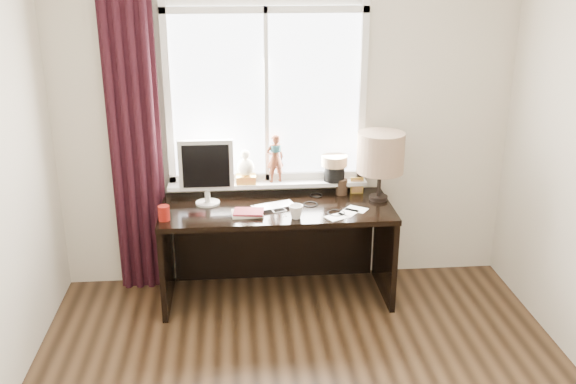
{
  "coord_description": "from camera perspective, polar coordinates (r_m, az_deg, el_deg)",
  "views": [
    {
      "loc": [
        -0.4,
        -2.75,
        2.47
      ],
      "look_at": [
        -0.05,
        1.25,
        1.0
      ],
      "focal_mm": 40.0,
      "sensor_mm": 36.0,
      "label": 1
    }
  ],
  "objects": [
    {
      "name": "icon_frame",
      "position": [
        4.98,
        6.14,
        0.58
      ],
      "size": [
        0.1,
        0.02,
        0.13
      ],
      "color": "gold",
      "rests_on": "desk"
    },
    {
      "name": "table_lamp",
      "position": [
        4.79,
        8.23,
        3.41
      ],
      "size": [
        0.35,
        0.35,
        0.52
      ],
      "color": "black",
      "rests_on": "desk"
    },
    {
      "name": "notebook_stack",
      "position": [
        4.57,
        -3.59,
        -1.85
      ],
      "size": [
        0.24,
        0.18,
        0.03
      ],
      "color": "beige",
      "rests_on": "desk"
    },
    {
      "name": "loose_papers",
      "position": [
        4.62,
        5.29,
        -1.86
      ],
      "size": [
        0.35,
        0.31,
        0.0
      ],
      "color": "white",
      "rests_on": "desk"
    },
    {
      "name": "curtain",
      "position": [
        4.91,
        -13.39,
        3.52
      ],
      "size": [
        0.38,
        0.09,
        2.25
      ],
      "color": "black",
      "rests_on": "floor"
    },
    {
      "name": "window",
      "position": [
        4.85,
        -1.89,
        6.2
      ],
      "size": [
        1.52,
        0.21,
        1.4
      ],
      "color": "white",
      "rests_on": "ground"
    },
    {
      "name": "mug",
      "position": [
        4.49,
        0.72,
        -1.73
      ],
      "size": [
        0.13,
        0.12,
        0.1
      ],
      "primitive_type": "imported",
      "rotation": [
        0.0,
        0.0,
        0.3
      ],
      "color": "white",
      "rests_on": "desk"
    },
    {
      "name": "brush_holder",
      "position": [
        4.96,
        4.78,
        0.48
      ],
      "size": [
        0.09,
        0.09,
        0.25
      ],
      "color": "black",
      "rests_on": "desk"
    },
    {
      "name": "laptop",
      "position": [
        4.69,
        -1.29,
        -1.29
      ],
      "size": [
        0.36,
        0.29,
        0.02
      ],
      "primitive_type": "imported",
      "rotation": [
        0.0,
        0.0,
        0.34
      ],
      "color": "silver",
      "rests_on": "desk"
    },
    {
      "name": "red_cup",
      "position": [
        4.54,
        -10.97,
        -1.85
      ],
      "size": [
        0.08,
        0.08,
        0.11
      ],
      "primitive_type": "cylinder",
      "color": "maroon",
      "rests_on": "desk"
    },
    {
      "name": "monitor",
      "position": [
        4.71,
        -7.29,
        2.1
      ],
      "size": [
        0.4,
        0.18,
        0.49
      ],
      "color": "beige",
      "rests_on": "desk"
    },
    {
      "name": "wall_back",
      "position": [
        4.91,
        -0.17,
        6.31
      ],
      "size": [
        3.5,
        0.0,
        2.6
      ],
      "primitive_type": "cube",
      "rotation": [
        1.57,
        0.0,
        0.0
      ],
      "color": "beige",
      "rests_on": "ground"
    },
    {
      "name": "desk_cables",
      "position": [
        4.73,
        3.11,
        -1.21
      ],
      "size": [
        0.3,
        0.52,
        0.01
      ],
      "color": "black",
      "rests_on": "desk"
    },
    {
      "name": "desk",
      "position": [
        4.9,
        -1.06,
        -3.53
      ],
      "size": [
        1.7,
        0.7,
        0.75
      ],
      "color": "black",
      "rests_on": "floor"
    }
  ]
}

